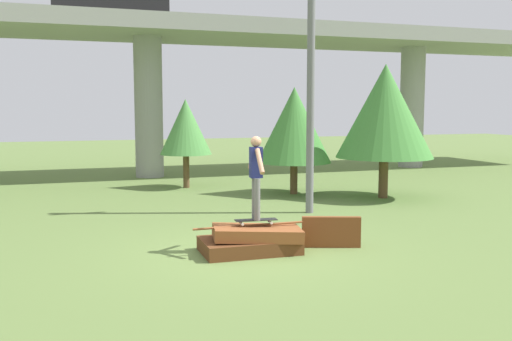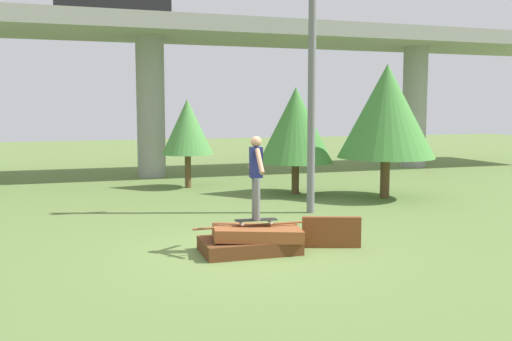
% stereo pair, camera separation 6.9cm
% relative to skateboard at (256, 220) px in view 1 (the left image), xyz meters
% --- Properties ---
extents(ground_plane, '(80.00, 80.00, 0.00)m').
position_rel_skateboard_xyz_m(ground_plane, '(-0.13, 0.00, -0.61)').
color(ground_plane, olive).
extents(scrap_pile, '(2.18, 1.23, 0.53)m').
position_rel_skateboard_xyz_m(scrap_pile, '(-0.09, -0.03, -0.38)').
color(scrap_pile, '#5B3319').
rests_on(scrap_pile, ground_plane).
extents(scrap_plank_loose, '(1.12, 0.52, 0.61)m').
position_rel_skateboard_xyz_m(scrap_plank_loose, '(1.51, -0.15, -0.31)').
color(scrap_plank_loose, brown).
rests_on(scrap_plank_loose, ground_plane).
extents(skateboard, '(0.82, 0.30, 0.09)m').
position_rel_skateboard_xyz_m(skateboard, '(0.00, 0.00, 0.00)').
color(skateboard, black).
rests_on(skateboard, scrap_pile).
extents(skater, '(0.24, 1.07, 1.58)m').
position_rel_skateboard_xyz_m(skater, '(0.00, -0.00, 0.92)').
color(skater, slate).
rests_on(skater, skateboard).
extents(highway_overpass, '(44.00, 4.79, 6.10)m').
position_rel_skateboard_xyz_m(highway_overpass, '(-0.13, 12.66, 4.77)').
color(highway_overpass, gray).
rests_on(highway_overpass, ground_plane).
extents(car_on_overpass_mid, '(4.18, 1.71, 1.33)m').
position_rel_skateboard_xyz_m(car_on_overpass_mid, '(-1.59, 12.45, 6.02)').
color(car_on_overpass_mid, black).
rests_on(car_on_overpass_mid, highway_overpass).
extents(utility_pole, '(1.30, 0.20, 7.32)m').
position_rel_skateboard_xyz_m(utility_pole, '(2.65, 3.41, 3.17)').
color(utility_pole, slate).
rests_on(utility_pole, ground_plane).
extents(tree_behind_left, '(1.76, 1.76, 3.03)m').
position_rel_skateboard_xyz_m(tree_behind_left, '(0.58, 9.08, 1.47)').
color(tree_behind_left, brown).
rests_on(tree_behind_left, ground_plane).
extents(tree_behind_right, '(2.36, 2.36, 3.38)m').
position_rel_skateboard_xyz_m(tree_behind_right, '(3.53, 6.59, 1.58)').
color(tree_behind_right, brown).
rests_on(tree_behind_right, ground_plane).
extents(tree_mid_back, '(2.92, 2.92, 4.04)m').
position_rel_skateboard_xyz_m(tree_mid_back, '(5.81, 4.97, 2.02)').
color(tree_mid_back, brown).
rests_on(tree_mid_back, ground_plane).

